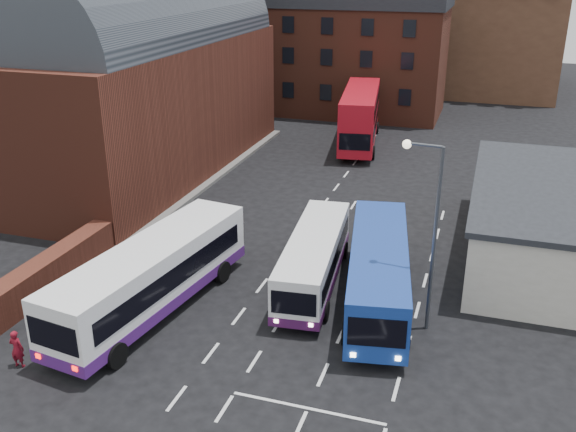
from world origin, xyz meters
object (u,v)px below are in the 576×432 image
(bus_red_double, at_px, (360,117))
(pedestrian_red, at_px, (17,349))
(bus_white_inbound, at_px, (314,257))
(street_lamp, at_px, (429,221))
(bus_blue, at_px, (378,270))
(pedestrian_beige, at_px, (97,329))
(bus_white_outbound, at_px, (152,273))

(bus_red_double, distance_m, pedestrian_red, 37.83)
(bus_white_inbound, relative_size, street_lamp, 1.18)
(bus_white_inbound, bearing_deg, pedestrian_red, 41.78)
(bus_blue, distance_m, pedestrian_red, 16.41)
(bus_white_inbound, xyz_separation_m, pedestrian_beige, (-7.51, -8.19, -0.87))
(pedestrian_red, bearing_deg, bus_blue, -148.22)
(bus_red_double, bearing_deg, bus_blue, 95.49)
(bus_red_double, xyz_separation_m, street_lamp, (9.08, -29.00, 2.63))
(pedestrian_red, bearing_deg, bus_red_double, -104.30)
(pedestrian_red, bearing_deg, bus_white_inbound, -137.03)
(bus_white_outbound, relative_size, bus_red_double, 1.00)
(bus_red_double, height_order, pedestrian_red, bus_red_double)
(street_lamp, distance_m, pedestrian_beige, 15.19)
(bus_white_inbound, xyz_separation_m, pedestrian_red, (-9.72, -10.61, -0.79))
(bus_blue, bearing_deg, bus_white_outbound, 11.40)
(street_lamp, bearing_deg, bus_white_outbound, -168.78)
(bus_red_double, bearing_deg, pedestrian_beige, 74.76)
(bus_blue, bearing_deg, street_lamp, 137.55)
(bus_white_inbound, height_order, street_lamp, street_lamp)
(street_lamp, distance_m, pedestrian_red, 18.10)
(street_lamp, bearing_deg, bus_white_inbound, 157.62)
(bus_blue, bearing_deg, bus_white_inbound, -24.55)
(bus_blue, distance_m, pedestrian_beige, 13.23)
(bus_red_double, height_order, pedestrian_beige, bus_red_double)
(bus_white_inbound, xyz_separation_m, bus_red_double, (-3.31, 26.63, 1.02))
(bus_white_outbound, xyz_separation_m, bus_blue, (10.06, 3.92, -0.14))
(bus_white_outbound, distance_m, bus_white_inbound, 8.18)
(pedestrian_red, relative_size, pedestrian_beige, 1.12)
(bus_white_outbound, distance_m, street_lamp, 13.02)
(bus_red_double, distance_m, street_lamp, 30.51)
(bus_blue, relative_size, bus_red_double, 0.93)
(bus_white_inbound, relative_size, pedestrian_beige, 6.80)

